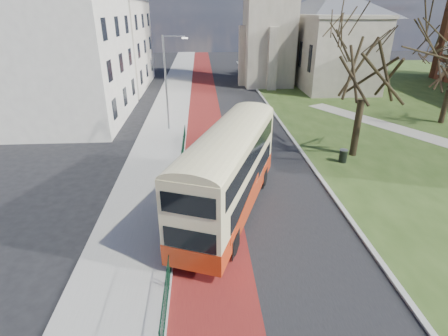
{
  "coord_description": "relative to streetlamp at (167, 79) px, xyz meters",
  "views": [
    {
      "loc": [
        -1.47,
        -12.72,
        10.07
      ],
      "look_at": [
        -0.32,
        4.9,
        2.0
      ],
      "focal_mm": 28.0,
      "sensor_mm": 36.0,
      "label": 1
    }
  ],
  "objects": [
    {
      "name": "pedestrian_railing",
      "position": [
        1.4,
        -14.0,
        -4.04
      ],
      "size": [
        0.07,
        24.0,
        1.12
      ],
      "color": "#0C3522",
      "rests_on": "ground"
    },
    {
      "name": "bus_lane",
      "position": [
        3.15,
        2.0,
        -4.59
      ],
      "size": [
        3.4,
        120.0,
        0.01
      ],
      "primitive_type": "cube",
      "color": "#591414",
      "rests_on": "ground"
    },
    {
      "name": "street_block_far",
      "position": [
        -9.65,
        20.0,
        1.17
      ],
      "size": [
        10.3,
        16.3,
        11.5
      ],
      "color": "beige",
      "rests_on": "ground"
    },
    {
      "name": "pavement_west",
      "position": [
        -0.65,
        2.0,
        -4.53
      ],
      "size": [
        4.0,
        120.0,
        0.12
      ],
      "primitive_type": "cube",
      "color": "gray",
      "rests_on": "ground"
    },
    {
      "name": "winter_tree_near",
      "position": [
        14.13,
        -7.06,
        2.98
      ],
      "size": [
        7.66,
        7.66,
        10.87
      ],
      "rotation": [
        0.0,
        0.0,
        -0.04
      ],
      "color": "black",
      "rests_on": "grass_green"
    },
    {
      "name": "kerb_east",
      "position": [
        10.45,
        4.0,
        -4.53
      ],
      "size": [
        0.25,
        80.0,
        0.13
      ],
      "primitive_type": "cube",
      "color": "#999993",
      "rests_on": "ground"
    },
    {
      "name": "bus",
      "position": [
        4.21,
        -14.54,
        -1.97
      ],
      "size": [
        6.24,
        11.19,
        4.6
      ],
      "rotation": [
        0.0,
        0.0,
        -0.36
      ],
      "color": "#AF2F10",
      "rests_on": "ground"
    },
    {
      "name": "streetlamp",
      "position": [
        0.0,
        0.0,
        0.0
      ],
      "size": [
        2.13,
        0.18,
        8.0
      ],
      "color": "gray",
      "rests_on": "pavement_west"
    },
    {
      "name": "litter_bin",
      "position": [
        12.86,
        -8.33,
        -4.08
      ],
      "size": [
        0.68,
        0.68,
        0.95
      ],
      "rotation": [
        0.0,
        0.0,
        0.16
      ],
      "color": "black",
      "rests_on": "grass_green"
    },
    {
      "name": "street_block_near",
      "position": [
        -9.65,
        4.0,
        1.92
      ],
      "size": [
        10.3,
        14.3,
        13.0
      ],
      "color": "beige",
      "rests_on": "ground"
    },
    {
      "name": "road_carriageway",
      "position": [
        5.85,
        2.0,
        -4.59
      ],
      "size": [
        9.0,
        120.0,
        0.01
      ],
      "primitive_type": "cube",
      "color": "black",
      "rests_on": "ground"
    },
    {
      "name": "ground",
      "position": [
        4.35,
        -18.0,
        -4.59
      ],
      "size": [
        160.0,
        160.0,
        0.0
      ],
      "primitive_type": "plane",
      "color": "black",
      "rests_on": "ground"
    },
    {
      "name": "kerb_west",
      "position": [
        1.35,
        2.0,
        -4.53
      ],
      "size": [
        0.25,
        120.0,
        0.13
      ],
      "primitive_type": "cube",
      "color": "#999993",
      "rests_on": "ground"
    }
  ]
}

